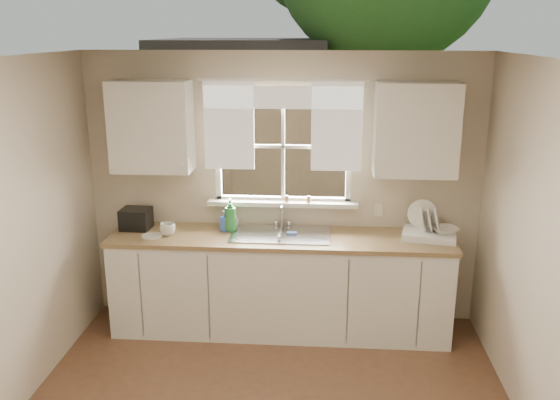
# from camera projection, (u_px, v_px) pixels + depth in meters

# --- Properties ---
(room_walls) EXTENTS (3.62, 4.02, 2.50)m
(room_walls) POSITION_uv_depth(u_px,v_px,m) (258.00, 282.00, 3.49)
(room_walls) COLOR beige
(room_walls) RESTS_ON ground
(ceiling) EXTENTS (3.60, 4.00, 0.02)m
(ceiling) POSITION_uv_depth(u_px,v_px,m) (257.00, 62.00, 3.20)
(ceiling) COLOR silver
(ceiling) RESTS_ON room_walls
(window) EXTENTS (1.38, 0.16, 1.06)m
(window) POSITION_uv_depth(u_px,v_px,m) (283.00, 165.00, 5.40)
(window) COLOR white
(window) RESTS_ON room_walls
(curtains) EXTENTS (1.50, 0.03, 0.81)m
(curtains) POSITION_uv_depth(u_px,v_px,m) (283.00, 116.00, 5.23)
(curtains) COLOR white
(curtains) RESTS_ON room_walls
(base_cabinets) EXTENTS (3.00, 0.62, 0.87)m
(base_cabinets) POSITION_uv_depth(u_px,v_px,m) (280.00, 285.00, 5.38)
(base_cabinets) COLOR silver
(base_cabinets) RESTS_ON ground
(countertop) EXTENTS (3.04, 0.65, 0.04)m
(countertop) POSITION_uv_depth(u_px,v_px,m) (280.00, 238.00, 5.26)
(countertop) COLOR olive
(countertop) RESTS_ON base_cabinets
(upper_cabinet_left) EXTENTS (0.70, 0.33, 0.80)m
(upper_cabinet_left) POSITION_uv_depth(u_px,v_px,m) (151.00, 126.00, 5.21)
(upper_cabinet_left) COLOR silver
(upper_cabinet_left) RESTS_ON room_walls
(upper_cabinet_right) EXTENTS (0.70, 0.33, 0.80)m
(upper_cabinet_right) POSITION_uv_depth(u_px,v_px,m) (416.00, 130.00, 5.05)
(upper_cabinet_right) COLOR silver
(upper_cabinet_right) RESTS_ON room_walls
(wall_outlet) EXTENTS (0.08, 0.01, 0.12)m
(wall_outlet) POSITION_uv_depth(u_px,v_px,m) (378.00, 210.00, 5.43)
(wall_outlet) COLOR beige
(wall_outlet) RESTS_ON room_walls
(sill_jars) EXTENTS (0.24, 0.04, 0.06)m
(sill_jars) POSITION_uv_depth(u_px,v_px,m) (298.00, 199.00, 5.41)
(sill_jars) COLOR brown
(sill_jars) RESTS_ON window
(sink) EXTENTS (0.88, 0.52, 0.40)m
(sink) POSITION_uv_depth(u_px,v_px,m) (281.00, 242.00, 5.30)
(sink) COLOR #B7B7BC
(sink) RESTS_ON countertop
(dish_rack) EXTENTS (0.51, 0.42, 0.31)m
(dish_rack) POSITION_uv_depth(u_px,v_px,m) (429.00, 231.00, 5.19)
(dish_rack) COLOR white
(dish_rack) RESTS_ON countertop
(bowl) EXTENTS (0.27, 0.27, 0.05)m
(bowl) POSITION_uv_depth(u_px,v_px,m) (445.00, 230.00, 5.13)
(bowl) COLOR silver
(bowl) RESTS_ON dish_rack
(soap_bottle_a) EXTENTS (0.13, 0.13, 0.30)m
(soap_bottle_a) POSITION_uv_depth(u_px,v_px,m) (230.00, 215.00, 5.34)
(soap_bottle_a) COLOR #2A8237
(soap_bottle_a) RESTS_ON countertop
(soap_bottle_b) EXTENTS (0.12, 0.12, 0.19)m
(soap_bottle_b) POSITION_uv_depth(u_px,v_px,m) (226.00, 220.00, 5.37)
(soap_bottle_b) COLOR blue
(soap_bottle_b) RESTS_ON countertop
(soap_bottle_c) EXTENTS (0.15, 0.15, 0.16)m
(soap_bottle_c) POSITION_uv_depth(u_px,v_px,m) (232.00, 219.00, 5.46)
(soap_bottle_c) COLOR beige
(soap_bottle_c) RESTS_ON countertop
(saucer) EXTENTS (0.19, 0.19, 0.01)m
(saucer) POSITION_uv_depth(u_px,v_px,m) (152.00, 236.00, 5.23)
(saucer) COLOR white
(saucer) RESTS_ON countertop
(cup) EXTENTS (0.17, 0.17, 0.11)m
(cup) POSITION_uv_depth(u_px,v_px,m) (168.00, 229.00, 5.25)
(cup) COLOR silver
(cup) RESTS_ON countertop
(black_appliance) EXTENTS (0.27, 0.24, 0.19)m
(black_appliance) POSITION_uv_depth(u_px,v_px,m) (136.00, 219.00, 5.42)
(black_appliance) COLOR black
(black_appliance) RESTS_ON countertop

